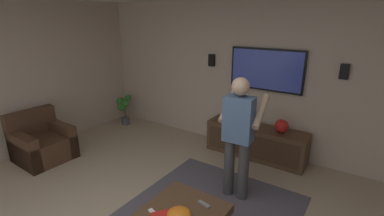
% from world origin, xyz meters
% --- Properties ---
extents(wall_back_tv, '(0.10, 6.95, 2.62)m').
position_xyz_m(wall_back_tv, '(3.07, 0.00, 1.31)').
color(wall_back_tv, '#BCA893').
rests_on(wall_back_tv, ground).
extents(armchair, '(0.82, 0.83, 0.82)m').
position_xyz_m(armchair, '(0.64, 2.87, 0.28)').
color(armchair, '#472D1E').
rests_on(armchair, ground).
extents(media_console, '(0.45, 1.70, 0.55)m').
position_xyz_m(media_console, '(2.74, -0.11, 0.28)').
color(media_console, '#513823').
rests_on(media_console, ground).
extents(tv, '(0.05, 1.24, 0.70)m').
position_xyz_m(tv, '(2.98, -0.11, 1.49)').
color(tv, black).
extents(person_standing, '(0.56, 0.56, 1.64)m').
position_xyz_m(person_standing, '(1.52, -0.32, 0.93)').
color(person_standing, '#3F3F3F').
rests_on(person_standing, ground).
extents(potted_plant_short, '(0.28, 0.35, 0.69)m').
position_xyz_m(potted_plant_short, '(2.55, 2.95, 0.42)').
color(potted_plant_short, '#4C4C51').
rests_on(potted_plant_short, ground).
extents(bowl, '(0.24, 0.24, 0.11)m').
position_xyz_m(bowl, '(0.32, -0.26, 0.45)').
color(bowl, orange).
rests_on(bowl, coffee_table).
extents(remote_white, '(0.09, 0.16, 0.02)m').
position_xyz_m(remote_white, '(0.23, -0.00, 0.41)').
color(remote_white, white).
rests_on(remote_white, coffee_table).
extents(remote_grey, '(0.07, 0.16, 0.02)m').
position_xyz_m(remote_grey, '(0.64, -0.35, 0.41)').
color(remote_grey, slate).
rests_on(remote_grey, coffee_table).
extents(vase_round, '(0.22, 0.22, 0.22)m').
position_xyz_m(vase_round, '(2.73, -0.52, 0.66)').
color(vase_round, red).
rests_on(vase_round, media_console).
extents(wall_speaker_left, '(0.06, 0.12, 0.22)m').
position_xyz_m(wall_speaker_left, '(2.99, -1.25, 1.57)').
color(wall_speaker_left, black).
extents(wall_speaker_right, '(0.06, 0.12, 0.22)m').
position_xyz_m(wall_speaker_right, '(2.99, 0.94, 1.56)').
color(wall_speaker_right, black).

